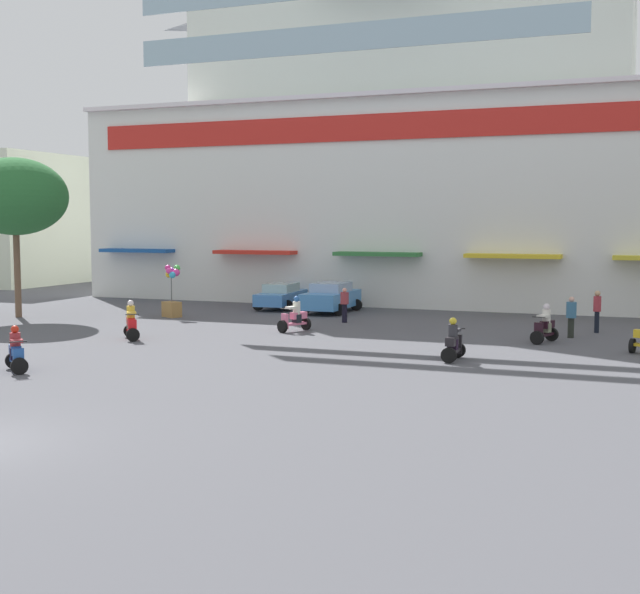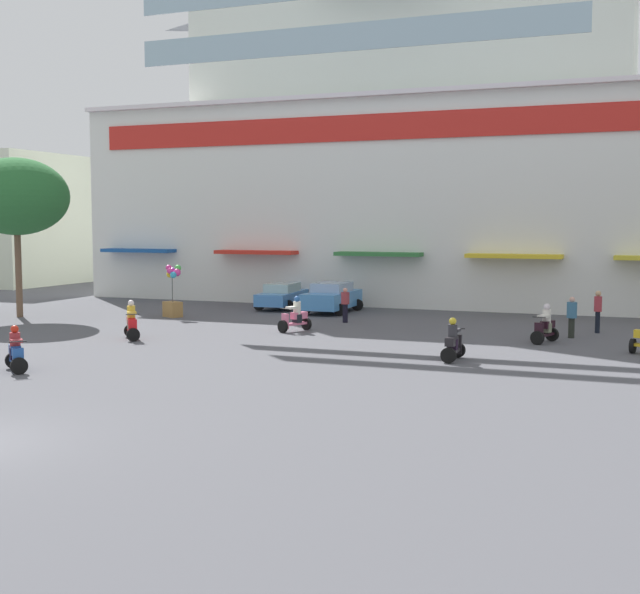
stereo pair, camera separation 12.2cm
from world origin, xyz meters
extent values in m
plane|color=#4E4E54|center=(0.00, 13.00, 0.00)|extent=(128.00, 128.00, 0.00)
cube|color=silver|center=(0.00, 36.91, 5.61)|extent=(37.05, 13.82, 11.23)
cube|color=silver|center=(0.00, 37.60, 14.40)|extent=(24.73, 12.43, 6.36)
cube|color=red|center=(0.00, 29.94, 9.62)|extent=(34.09, 0.12, 1.38)
cube|color=silver|center=(0.00, 29.90, 11.35)|extent=(37.05, 0.70, 0.24)
cube|color=#194A93|center=(-14.87, 29.45, 2.92)|extent=(4.60, 1.10, 0.20)
cube|color=red|center=(-7.12, 29.45, 2.92)|extent=(4.76, 1.10, 0.20)
cube|color=#2F7037|center=(0.06, 29.45, 2.92)|extent=(4.66, 1.10, 0.20)
cube|color=gold|center=(7.13, 29.45, 2.92)|extent=(4.73, 1.10, 0.20)
cube|color=#99B7C6|center=(0.00, 24.43, 13.13)|extent=(21.76, 0.08, 1.27)
cylinder|color=brown|center=(-15.03, 19.43, 2.05)|extent=(0.31, 0.31, 4.11)
ellipsoid|color=#27632F|center=(-15.03, 19.43, 5.84)|extent=(4.93, 5.13, 3.72)
cube|color=#4584CF|center=(-4.77, 27.79, 0.58)|extent=(1.95, 4.46, 0.63)
cube|color=#A1BEBB|center=(-4.77, 27.79, 1.13)|extent=(1.55, 2.28, 0.46)
cylinder|color=black|center=(-5.68, 29.07, 0.30)|extent=(0.61, 0.21, 0.60)
cylinder|color=black|center=(-4.08, 29.20, 0.30)|extent=(0.61, 0.21, 0.60)
cylinder|color=black|center=(-5.46, 26.38, 0.30)|extent=(0.61, 0.21, 0.60)
cylinder|color=black|center=(-3.86, 26.51, 0.30)|extent=(0.61, 0.21, 0.60)
cube|color=#4488CD|center=(-1.59, 26.87, 0.67)|extent=(1.85, 4.28, 0.80)
cube|color=#93AECD|center=(-1.59, 26.87, 1.30)|extent=(1.59, 2.14, 0.47)
cylinder|color=black|center=(-2.50, 28.20, 0.30)|extent=(0.60, 0.17, 0.60)
cylinder|color=black|center=(-0.66, 28.19, 0.30)|extent=(0.60, 0.17, 0.60)
cylinder|color=black|center=(-2.51, 25.55, 0.30)|extent=(0.60, 0.17, 0.60)
cylinder|color=black|center=(-0.67, 25.55, 0.30)|extent=(0.60, 0.17, 0.60)
cylinder|color=black|center=(9.59, 19.16, 0.26)|extent=(0.54, 0.31, 0.52)
cylinder|color=black|center=(10.01, 20.36, 0.26)|extent=(0.54, 0.31, 0.52)
cube|color=black|center=(9.80, 19.76, 0.32)|extent=(0.63, 1.14, 0.10)
cube|color=black|center=(9.88, 19.98, 0.69)|extent=(0.52, 0.77, 0.28)
cube|color=black|center=(9.64, 19.28, 0.49)|extent=(0.35, 0.24, 0.68)
cylinder|color=black|center=(9.63, 19.26, 1.03)|extent=(0.50, 0.20, 0.04)
cube|color=slate|center=(9.84, 19.88, 0.57)|extent=(0.39, 0.37, 0.36)
cylinder|color=silver|center=(9.84, 19.88, 1.02)|extent=(0.41, 0.41, 0.52)
sphere|color=silver|center=(9.84, 19.88, 1.39)|extent=(0.25, 0.25, 0.25)
cube|color=silver|center=(9.75, 19.62, 1.04)|extent=(0.47, 0.53, 0.10)
cylinder|color=black|center=(12.99, 18.31, 0.26)|extent=(0.27, 0.54, 0.52)
cylinder|color=black|center=(-5.10, 14.35, 0.26)|extent=(0.49, 0.44, 0.52)
cylinder|color=black|center=(-5.89, 15.33, 0.26)|extent=(0.49, 0.44, 0.52)
cube|color=red|center=(-5.49, 14.84, 0.32)|extent=(0.91, 1.04, 0.10)
cube|color=red|center=(-5.64, 15.01, 0.71)|extent=(0.67, 0.74, 0.28)
cube|color=red|center=(-5.18, 14.45, 0.50)|extent=(0.34, 0.31, 0.69)
cylinder|color=black|center=(-5.16, 14.43, 1.05)|extent=(0.43, 0.35, 0.04)
cube|color=#716A5C|center=(-5.57, 14.93, 0.59)|extent=(0.42, 0.42, 0.36)
cylinder|color=gold|center=(-5.57, 14.93, 1.04)|extent=(0.45, 0.45, 0.55)
sphere|color=silver|center=(-5.57, 14.93, 1.42)|extent=(0.25, 0.25, 0.25)
cube|color=gold|center=(-5.40, 14.72, 1.07)|extent=(0.54, 0.56, 0.10)
cylinder|color=black|center=(7.44, 15.10, 0.26)|extent=(0.52, 0.16, 0.52)
cylinder|color=black|center=(7.40, 13.85, 0.26)|extent=(0.52, 0.16, 0.52)
cube|color=black|center=(7.42, 14.47, 0.32)|extent=(0.31, 1.11, 0.10)
cube|color=black|center=(7.41, 14.25, 0.68)|extent=(0.32, 0.71, 0.28)
cube|color=black|center=(7.44, 14.97, 0.48)|extent=(0.32, 0.15, 0.67)
cylinder|color=black|center=(7.44, 15.00, 1.02)|extent=(0.52, 0.05, 0.04)
cube|color=black|center=(7.42, 14.35, 0.56)|extent=(0.33, 0.29, 0.36)
cylinder|color=#302F34|center=(7.42, 14.35, 0.98)|extent=(0.33, 0.33, 0.49)
sphere|color=gold|center=(7.42, 14.35, 1.34)|extent=(0.25, 0.25, 0.25)
cube|color=#302F34|center=(7.43, 14.62, 1.01)|extent=(0.35, 0.45, 0.10)
cylinder|color=black|center=(-4.29, 7.09, 0.26)|extent=(0.45, 0.49, 0.52)
cylinder|color=black|center=(-5.18, 7.86, 0.26)|extent=(0.45, 0.49, 0.52)
cube|color=#2352A0|center=(-4.74, 7.47, 0.32)|extent=(0.96, 0.89, 0.10)
cube|color=#2352A0|center=(-4.90, 7.61, 0.66)|extent=(0.69, 0.66, 0.28)
cube|color=#2352A0|center=(-4.38, 7.16, 0.47)|extent=(0.32, 0.33, 0.65)
cylinder|color=black|center=(-4.36, 7.15, 1.00)|extent=(0.37, 0.42, 0.04)
cube|color=black|center=(-4.83, 7.55, 0.54)|extent=(0.42, 0.43, 0.36)
cylinder|color=#9B3137|center=(-4.83, 7.55, 0.96)|extent=(0.45, 0.45, 0.48)
sphere|color=red|center=(-4.83, 7.55, 1.31)|extent=(0.25, 0.25, 0.25)
cube|color=#9B3137|center=(-4.63, 7.38, 0.98)|extent=(0.56, 0.55, 0.10)
cylinder|color=black|center=(-0.74, 18.81, 0.26)|extent=(0.53, 0.36, 0.52)
cylinder|color=black|center=(-0.17, 20.00, 0.26)|extent=(0.53, 0.36, 0.52)
cube|color=pink|center=(-0.45, 19.40, 0.32)|extent=(0.76, 1.17, 0.10)
cube|color=pink|center=(-0.35, 19.62, 0.66)|extent=(0.59, 0.80, 0.28)
cube|color=pink|center=(-0.69, 18.93, 0.47)|extent=(0.35, 0.27, 0.65)
cylinder|color=black|center=(-0.70, 18.90, 1.00)|extent=(0.48, 0.26, 0.04)
cube|color=black|center=(-0.40, 19.52, 0.54)|extent=(0.41, 0.39, 0.36)
cylinder|color=silver|center=(-0.40, 19.52, 0.99)|extent=(0.43, 0.43, 0.54)
sphere|color=#25579E|center=(-0.40, 19.52, 1.37)|extent=(0.25, 0.25, 0.25)
cube|color=silver|center=(-0.52, 19.26, 1.02)|extent=(0.50, 0.54, 0.10)
cylinder|color=black|center=(0.48, 23.12, 0.43)|extent=(0.34, 0.34, 0.85)
cylinder|color=#93353C|center=(0.48, 23.12, 1.13)|extent=(0.55, 0.55, 0.54)
sphere|color=tan|center=(0.48, 23.12, 1.50)|extent=(0.21, 0.21, 0.21)
cylinder|color=black|center=(11.51, 23.52, 0.45)|extent=(0.25, 0.25, 0.90)
cylinder|color=#A3323B|center=(11.51, 23.52, 1.22)|extent=(0.41, 0.41, 0.63)
sphere|color=tan|center=(11.51, 23.52, 1.65)|extent=(0.24, 0.24, 0.24)
cylinder|color=black|center=(10.63, 21.57, 0.40)|extent=(0.34, 0.34, 0.81)
cylinder|color=#366789|center=(10.63, 21.57, 1.12)|extent=(0.55, 0.55, 0.63)
sphere|color=tan|center=(10.63, 21.57, 1.54)|extent=(0.22, 0.22, 0.22)
cube|color=#A1763F|center=(-8.10, 22.16, 0.38)|extent=(1.07, 0.93, 0.75)
cylinder|color=#4C4C4C|center=(-8.10, 22.16, 1.35)|extent=(0.04, 0.04, 1.20)
sphere|color=#EA3B97|center=(-7.84, 22.18, 2.18)|extent=(0.36, 0.36, 0.36)
sphere|color=#46CB4C|center=(-7.89, 22.35, 2.38)|extent=(0.32, 0.32, 0.32)
sphere|color=purple|center=(-8.16, 22.34, 2.24)|extent=(0.32, 0.32, 0.32)
sphere|color=yellow|center=(-8.27, 22.21, 2.07)|extent=(0.30, 0.30, 0.30)
sphere|color=#E22E8C|center=(-8.24, 22.09, 2.40)|extent=(0.29, 0.29, 0.29)
sphere|color=#E13A92|center=(-8.12, 21.98, 2.26)|extent=(0.29, 0.29, 0.29)
sphere|color=#32A9D4|center=(-7.92, 21.97, 2.07)|extent=(0.32, 0.32, 0.32)
camera|label=1|loc=(13.31, -13.05, 4.63)|focal=47.13mm
camera|label=2|loc=(13.43, -13.00, 4.63)|focal=47.13mm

